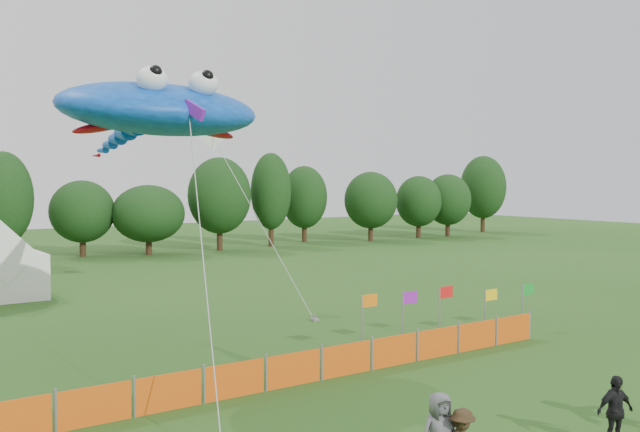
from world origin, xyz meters
TOP-DOWN VIEW (x-y plane):
  - treeline at (1.61, 44.93)m, footprint 104.57×8.78m
  - barrier_fence at (-0.00, 7.41)m, footprint 21.90×0.06m
  - flag_row at (8.09, 9.05)m, footprint 8.73×0.81m
  - spectator_d at (3.52, -0.99)m, footprint 1.06×0.66m
  - stingray_kite at (-2.34, 12.19)m, footprint 7.25×17.87m
  - small_kite_white at (5.00, 20.32)m, footprint 2.15×7.42m

SIDE VIEW (x-z plane):
  - barrier_fence at x=0.00m, z-range 0.00..1.00m
  - spectator_d at x=3.52m, z-range 0.00..1.68m
  - flag_row at x=8.09m, z-range 0.28..2.41m
  - treeline at x=1.61m, z-range 0.00..8.36m
  - small_kite_white at x=5.00m, z-range 1.75..10.71m
  - stingray_kite at x=-2.34m, z-range 3.62..13.35m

